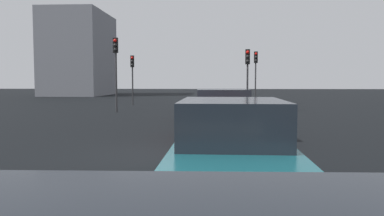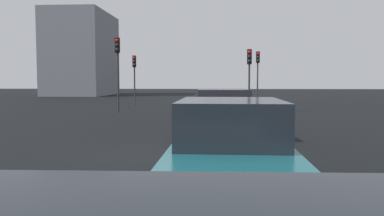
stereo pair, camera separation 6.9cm
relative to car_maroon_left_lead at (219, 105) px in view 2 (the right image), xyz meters
name	(u,v)px [view 2 (the right image)]	position (x,y,z in m)	size (l,w,h in m)	color
ground_plane	(155,158)	(-9.04, 1.76, -0.82)	(160.00, 160.00, 0.20)	black
car_maroon_left_lead	(219,105)	(0.00, 0.00, 0.00)	(4.78, 2.17, 1.47)	#510F16
car_red_left_second	(222,115)	(-6.33, -0.06, 0.07)	(4.54, 2.18, 1.65)	maroon
car_teal_left_third	(230,152)	(-12.86, -0.06, 0.06)	(4.84, 2.07, 1.63)	#19606B
traffic_light_near_left	(258,67)	(12.27, -3.19, 2.32)	(0.32, 0.29, 4.22)	#2D2D30
traffic_light_near_right	(249,67)	(4.78, -1.88, 2.03)	(0.32, 0.30, 3.81)	#2D2D30
traffic_light_far_left	(134,69)	(11.12, 6.47, 2.07)	(0.32, 0.30, 3.87)	#2D2D30
traffic_light_far_right	(118,59)	(4.17, 6.05, 2.49)	(0.32, 0.28, 4.48)	#2D2D30
building_facade_left	(82,54)	(31.93, 17.76, 4.67)	(11.37, 7.11, 10.78)	slate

